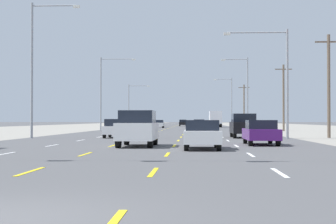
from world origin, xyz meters
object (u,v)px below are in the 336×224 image
object	(u,v)px
sedan_inner_left_distant_a	(159,124)
box_truck_far_right_distant_b	(215,118)
sedan_inner_right_nearest	(202,134)
suv_center_turn_near	(138,128)
streetlight_right_row_0	(279,73)
streetlight_right_row_1	(245,89)
sedan_far_left_farther	(116,126)
streetlight_left_row_2	(131,102)
sedan_far_right_mid	(261,132)
hatchback_inner_left_midfar	(116,128)
streetlight_right_row_2	(230,99)
streetlight_left_row_0	(36,61)
hatchback_center_turn_distant_c	(183,123)
suv_far_right_far	(243,125)
streetlight_left_row_1	(105,88)
hatchback_inner_right_farthest	(199,124)

from	to	relation	value
sedan_inner_left_distant_a	box_truck_far_right_distant_b	bearing A→B (deg)	37.31
sedan_inner_right_nearest	suv_center_turn_near	xyz separation A→B (m)	(-3.53, 2.53, 0.27)
streetlight_right_row_0	streetlight_right_row_1	bearing A→B (deg)	89.47
sedan_far_left_farther	streetlight_left_row_2	xyz separation A→B (m)	(-2.86, 39.04, 4.25)
streetlight_right_row_1	streetlight_left_row_2	bearing A→B (deg)	122.18
sedan_far_right_mid	streetlight_right_row_1	bearing A→B (deg)	85.82
hatchback_inner_left_midfar	streetlight_right_row_2	xyz separation A→B (m)	(13.39, 60.39, 4.78)
streetlight_left_row_2	streetlight_right_row_2	distance (m)	19.50
streetlight_left_row_0	hatchback_center_turn_distant_c	bearing A→B (deg)	83.07
suv_far_right_far	sedan_inner_left_distant_a	size ratio (longest dim) A/B	1.09
hatchback_inner_left_midfar	streetlight_left_row_1	bearing A→B (deg)	101.63
sedan_far_right_mid	streetlight_left_row_2	xyz separation A→B (m)	(-16.46, 72.23, 4.25)
sedan_far_left_farther	hatchback_center_turn_distant_c	xyz separation A→B (m)	(6.95, 58.91, 0.03)
box_truck_far_right_distant_b	streetlight_right_row_2	distance (m)	5.30
suv_center_turn_near	sedan_far_right_mid	bearing A→B (deg)	16.95
sedan_inner_left_distant_a	hatchback_center_turn_distant_c	bearing A→B (deg)	81.37
suv_far_right_far	sedan_far_left_farther	bearing A→B (deg)	123.52
box_truck_far_right_distant_b	streetlight_left_row_0	distance (m)	66.82
sedan_far_right_mid	suv_far_right_far	size ratio (longest dim) A/B	0.92
streetlight_right_row_1	box_truck_far_right_distant_b	bearing A→B (deg)	94.65
streetlight_left_row_1	streetlight_left_row_2	world-z (taller)	streetlight_left_row_1
sedan_far_right_mid	hatchback_center_turn_distant_c	size ratio (longest dim) A/B	1.15
sedan_inner_left_distant_a	streetlight_left_row_1	bearing A→B (deg)	-103.10
sedan_inner_left_distant_a	streetlight_left_row_1	world-z (taller)	streetlight_left_row_1
suv_far_right_far	sedan_inner_left_distant_a	xyz separation A→B (m)	(-10.66, 54.12, -0.27)
hatchback_inner_left_midfar	hatchback_center_turn_distant_c	distance (m)	80.34
hatchback_inner_left_midfar	suv_center_turn_near	bearing A→B (deg)	-76.65
sedan_inner_right_nearest	streetlight_left_row_2	world-z (taller)	streetlight_left_row_2
hatchback_inner_left_midfar	streetlight_left_row_0	xyz separation A→B (m)	(-6.23, -1.53, 5.43)
sedan_inner_right_nearest	suv_center_turn_near	world-z (taller)	suv_center_turn_near
sedan_inner_right_nearest	suv_center_turn_near	bearing A→B (deg)	144.33
suv_center_turn_near	sedan_inner_left_distant_a	size ratio (longest dim) A/B	1.09
hatchback_inner_right_farthest	streetlight_left_row_1	world-z (taller)	streetlight_left_row_1
suv_far_right_far	sedan_far_left_farther	world-z (taller)	suv_far_right_far
sedan_inner_left_distant_a	streetlight_left_row_1	size ratio (longest dim) A/B	0.44
sedan_far_left_farther	streetlight_right_row_2	bearing A→B (deg)	66.93
sedan_inner_right_nearest	sedan_far_left_farther	size ratio (longest dim) A/B	1.00
sedan_far_left_farther	streetlight_right_row_1	world-z (taller)	streetlight_right_row_1
suv_center_turn_near	streetlight_right_row_2	world-z (taller)	streetlight_right_row_2
hatchback_inner_left_midfar	box_truck_far_right_distant_b	size ratio (longest dim) A/B	0.54
sedan_far_right_mid	streetlight_right_row_2	bearing A→B (deg)	87.60
streetlight_right_row_2	streetlight_left_row_0	bearing A→B (deg)	-107.58
sedan_far_right_mid	sedan_inner_left_distant_a	size ratio (longest dim) A/B	1.00
box_truck_far_right_distant_b	suv_center_turn_near	bearing A→B (deg)	-95.44
hatchback_center_turn_distant_c	streetlight_right_row_1	size ratio (longest dim) A/B	0.39
streetlight_left_row_0	streetlight_right_row_0	xyz separation A→B (m)	(19.32, 0.00, -1.07)
sedan_far_right_mid	streetlight_right_row_2	distance (m)	72.46
streetlight_right_row_0	streetlight_right_row_2	distance (m)	61.92
sedan_inner_right_nearest	streetlight_left_row_2	bearing A→B (deg)	99.56
suv_center_turn_near	sedan_far_left_farther	bearing A→B (deg)	100.53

